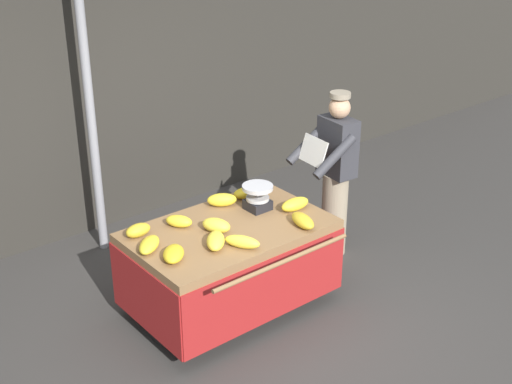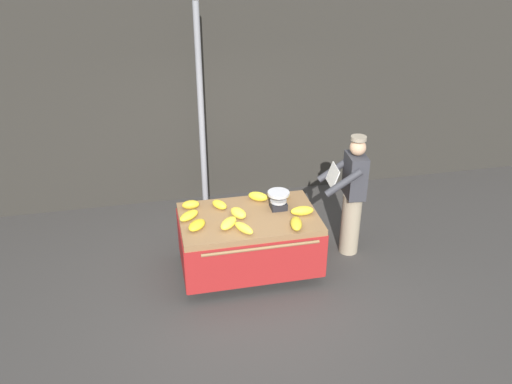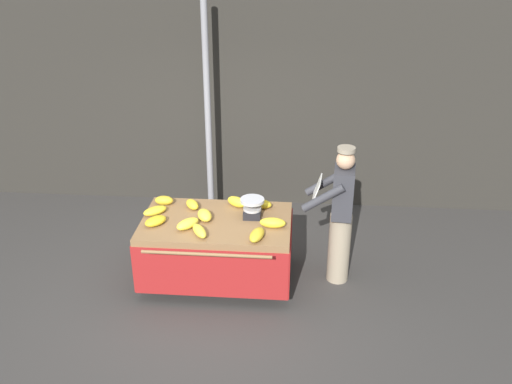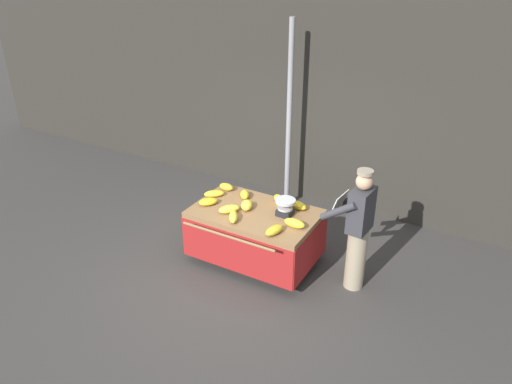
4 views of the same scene
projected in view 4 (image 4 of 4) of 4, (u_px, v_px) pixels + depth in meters
name	position (u px, v px, depth m)	size (l,w,h in m)	color
ground_plane	(233.00, 276.00, 6.80)	(60.00, 60.00, 0.00)	#383533
back_wall	(320.00, 79.00, 7.96)	(16.00, 0.24, 4.32)	#2D2B26
street_pole	(289.00, 119.00, 7.92)	(0.09, 0.09, 3.17)	gray
banana_cart	(255.00, 225.00, 6.86)	(1.75, 1.28, 0.83)	olive
weighing_scale	(285.00, 207.00, 6.61)	(0.28, 0.28, 0.24)	black
banana_bunch_0	(280.00, 200.00, 6.93)	(0.12, 0.27, 0.12)	yellow
banana_bunch_1	(214.00, 194.00, 7.13)	(0.14, 0.29, 0.09)	yellow
banana_bunch_2	(295.00, 223.00, 6.36)	(0.13, 0.29, 0.11)	yellow
banana_bunch_3	(229.00, 209.00, 6.71)	(0.15, 0.30, 0.11)	yellow
banana_bunch_4	(245.00, 195.00, 7.10)	(0.12, 0.24, 0.10)	yellow
banana_bunch_5	(298.00, 205.00, 6.80)	(0.14, 0.27, 0.11)	gold
banana_bunch_6	(233.00, 217.00, 6.52)	(0.11, 0.30, 0.10)	yellow
banana_bunch_7	(247.00, 205.00, 6.79)	(0.15, 0.26, 0.12)	yellow
banana_bunch_8	(274.00, 230.00, 6.22)	(0.14, 0.30, 0.10)	gold
banana_bunch_9	(226.00, 187.00, 7.31)	(0.13, 0.22, 0.11)	gold
banana_bunch_10	(208.00, 202.00, 6.91)	(0.16, 0.27, 0.10)	gold
vendor_person	(358.00, 230.00, 6.23)	(0.60, 0.55, 1.71)	gray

